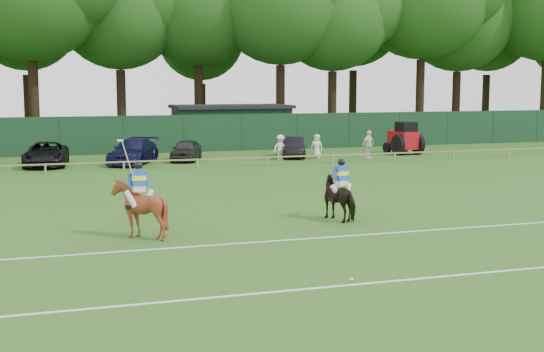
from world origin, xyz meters
name	(u,v)px	position (x,y,z in m)	size (l,w,h in m)	color
ground	(286,233)	(0.00, 0.00, 0.00)	(160.00, 160.00, 0.00)	#1E4C14
horse_dark	(341,198)	(2.49, 1.51, 0.75)	(0.81, 1.78, 1.50)	black
horse_chestnut	(139,209)	(-4.41, 0.71, 0.89)	(1.43, 1.61, 1.77)	maroon
suv_black	(46,154)	(-6.92, 21.27, 0.67)	(2.22, 4.82, 1.34)	black
sedan_navy	(133,151)	(-2.12, 21.03, 0.71)	(1.99, 4.90, 1.42)	#12133A
hatch_grey	(186,150)	(1.09, 21.71, 0.63)	(1.50, 3.72, 1.27)	#28282A
estate_black	(293,147)	(7.83, 21.66, 0.63)	(1.34, 3.83, 1.26)	black
spectator_left	(280,147)	(6.57, 20.35, 0.76)	(0.99, 0.57, 1.53)	silver
spectator_mid	(368,145)	(11.83, 19.21, 0.88)	(1.03, 0.43, 1.76)	white
spectator_right	(317,146)	(8.98, 20.55, 0.75)	(0.73, 0.48, 1.49)	white
rider_dark	(342,178)	(2.49, 1.50, 1.45)	(0.92, 0.53, 1.41)	silver
rider_chestnut	(139,183)	(-4.42, 0.69, 1.67)	(0.94, 0.56, 2.05)	silver
polo_ball	(351,279)	(-0.30, -5.68, 0.04)	(0.09, 0.09, 0.09)	silver
pitch_lines	(328,259)	(0.00, -3.50, 0.01)	(60.00, 5.10, 0.01)	silver
pitch_rail	(180,160)	(0.00, 18.00, 0.45)	(62.10, 0.10, 0.50)	#997F5B
perimeter_fence	(154,134)	(0.00, 27.00, 1.25)	(92.08, 0.08, 2.50)	#14351E
utility_shed	(231,126)	(6.00, 30.00, 1.54)	(8.40, 4.40, 3.04)	#14331E
tree_row	(165,143)	(2.00, 35.00, 0.00)	(96.00, 12.00, 21.00)	#26561C
tractor	(404,139)	(15.39, 21.36, 1.00)	(1.85, 2.62, 2.11)	#A20F14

